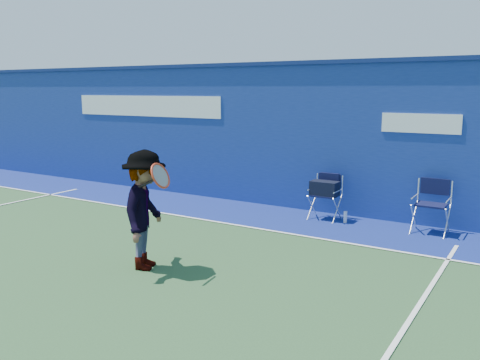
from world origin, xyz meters
The scene contains 8 objects.
ground centered at (0.00, 0.00, 0.00)m, with size 80.00×80.00×0.00m, color #294B28.
stadium_wall centered at (0.00, 5.20, 1.55)m, with size 24.00×0.50×3.08m.
out_of_bounds_strip centered at (0.00, 4.10, 0.00)m, with size 24.00×1.80×0.01m, color navy.
court_lines centered at (0.00, 0.60, 0.01)m, with size 24.00×12.00×0.01m.
directors_chair_left centered at (2.00, 4.51, 0.38)m, with size 0.52×0.49×0.89m.
directors_chair_right centered at (3.96, 4.57, 0.30)m, with size 0.57×0.51×0.95m.
water_bottle centered at (2.44, 4.45, 0.11)m, with size 0.07×0.07×0.23m, color silver.
tennis_player centered at (0.89, 0.61, 0.85)m, with size 1.03×1.25×1.69m.
Camera 1 is at (5.64, -4.58, 2.51)m, focal length 38.00 mm.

